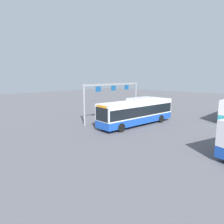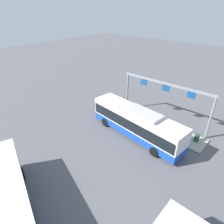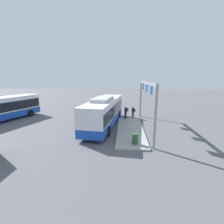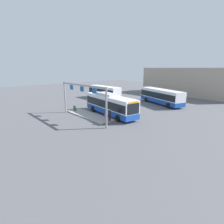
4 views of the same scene
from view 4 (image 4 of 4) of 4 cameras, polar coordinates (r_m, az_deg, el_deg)
ground_plane at (r=28.74m, az=-0.69°, el=-0.85°), size 120.00×120.00×0.00m
platform_curb at (r=28.28m, az=-7.55°, el=-1.06°), size 10.00×2.80×0.16m
bus_main at (r=28.33m, az=-0.71°, el=2.69°), size 11.59×3.86×3.46m
bus_background_left at (r=38.43m, az=15.55°, el=5.15°), size 11.61×5.94×3.10m
bus_background_right at (r=43.32m, az=-2.55°, el=6.61°), size 9.82×2.86×3.10m
person_boarding at (r=24.73m, az=-0.79°, el=-0.82°), size 0.52×0.60×1.67m
person_waiting_near at (r=23.67m, az=-1.68°, el=-1.91°), size 0.47×0.59×1.67m
platform_sign_gantry at (r=25.80m, az=-9.66°, el=5.96°), size 11.31×0.24×5.20m
station_building at (r=53.58m, az=23.73°, el=8.99°), size 25.50×8.00×7.47m
trash_bin at (r=31.29m, az=-12.00°, el=1.22°), size 0.52×0.52×0.90m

